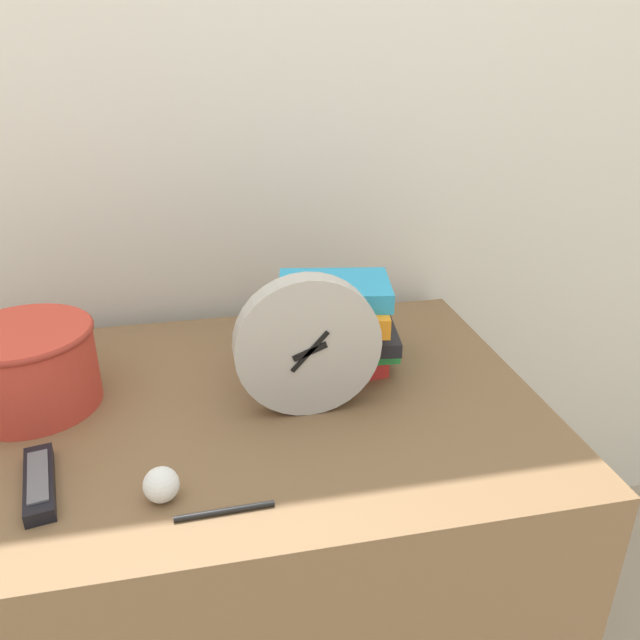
{
  "coord_description": "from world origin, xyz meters",
  "views": [
    {
      "loc": [
        0.03,
        -0.55,
        1.27
      ],
      "look_at": [
        0.22,
        0.37,
        0.84
      ],
      "focal_mm": 35.0,
      "sensor_mm": 36.0,
      "label": 1
    }
  ],
  "objects_px": {
    "book_stack": "(328,326)",
    "basket": "(28,365)",
    "crumpled_paper_ball": "(161,485)",
    "tv_remote": "(39,482)",
    "desk_clock": "(308,346)",
    "pen": "(225,511)"
  },
  "relations": [
    {
      "from": "book_stack",
      "to": "basket",
      "type": "xyz_separation_m",
      "value": [
        -0.5,
        -0.03,
        -0.01
      ]
    },
    {
      "from": "crumpled_paper_ball",
      "to": "tv_remote",
      "type": "bearing_deg",
      "value": 161.25
    },
    {
      "from": "desk_clock",
      "to": "crumpled_paper_ball",
      "type": "relative_size",
      "value": 4.88
    },
    {
      "from": "pen",
      "to": "basket",
      "type": "bearing_deg",
      "value": 131.59
    },
    {
      "from": "book_stack",
      "to": "tv_remote",
      "type": "relative_size",
      "value": 1.66
    },
    {
      "from": "basket",
      "to": "pen",
      "type": "bearing_deg",
      "value": -48.41
    },
    {
      "from": "book_stack",
      "to": "tv_remote",
      "type": "xyz_separation_m",
      "value": [
        -0.46,
        -0.25,
        -0.07
      ]
    },
    {
      "from": "crumpled_paper_ball",
      "to": "book_stack",
      "type": "bearing_deg",
      "value": 46.65
    },
    {
      "from": "crumpled_paper_ball",
      "to": "pen",
      "type": "bearing_deg",
      "value": -29.48
    },
    {
      "from": "crumpled_paper_ball",
      "to": "pen",
      "type": "height_order",
      "value": "crumpled_paper_ball"
    },
    {
      "from": "tv_remote",
      "to": "crumpled_paper_ball",
      "type": "relative_size",
      "value": 3.3
    },
    {
      "from": "desk_clock",
      "to": "pen",
      "type": "xyz_separation_m",
      "value": [
        -0.15,
        -0.22,
        -0.11
      ]
    },
    {
      "from": "basket",
      "to": "pen",
      "type": "height_order",
      "value": "basket"
    },
    {
      "from": "basket",
      "to": "crumpled_paper_ball",
      "type": "xyz_separation_m",
      "value": [
        0.21,
        -0.28,
        -0.05
      ]
    },
    {
      "from": "basket",
      "to": "pen",
      "type": "distance_m",
      "value": 0.44
    },
    {
      "from": "basket",
      "to": "tv_remote",
      "type": "distance_m",
      "value": 0.24
    },
    {
      "from": "pen",
      "to": "desk_clock",
      "type": "bearing_deg",
      "value": 55.34
    },
    {
      "from": "crumpled_paper_ball",
      "to": "basket",
      "type": "bearing_deg",
      "value": 126.82
    },
    {
      "from": "book_stack",
      "to": "desk_clock",
      "type": "bearing_deg",
      "value": -114.99
    },
    {
      "from": "tv_remote",
      "to": "pen",
      "type": "bearing_deg",
      "value": -22.43
    },
    {
      "from": "basket",
      "to": "crumpled_paper_ball",
      "type": "height_order",
      "value": "basket"
    },
    {
      "from": "desk_clock",
      "to": "book_stack",
      "type": "height_order",
      "value": "desk_clock"
    }
  ]
}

